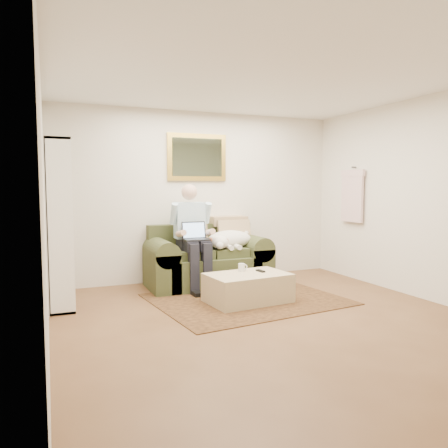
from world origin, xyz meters
TOP-DOWN VIEW (x-y plane):
  - room_shell at (0.00, 0.35)m, footprint 4.51×5.00m
  - rug at (0.12, 1.04)m, footprint 2.50×2.10m
  - sofa at (-0.06, 2.02)m, footprint 1.77×0.90m
  - seated_man at (-0.33, 1.86)m, footprint 0.58×0.83m
  - laptop at (-0.33, 1.79)m, footprint 0.34×0.27m
  - sleeping_dog at (0.25, 1.93)m, footprint 0.73×0.46m
  - ottoman at (0.07, 0.91)m, footprint 1.07×0.74m
  - coffee_mug at (0.07, 1.09)m, footprint 0.08×0.08m
  - tv_remote at (0.28, 0.97)m, footprint 0.07×0.16m
  - bookshelf at (-2.10, 1.60)m, footprint 0.28×0.80m
  - wall_mirror at (-0.06, 2.47)m, footprint 0.94×0.04m
  - hanging_shirt at (2.19, 1.60)m, footprint 0.06×0.52m

SIDE VIEW (x-z plane):
  - rug at x=0.12m, z-range 0.00..0.01m
  - ottoman at x=0.07m, z-range 0.00..0.36m
  - sofa at x=-0.06m, z-range -0.23..0.83m
  - tv_remote at x=0.28m, z-range 0.36..0.38m
  - coffee_mug at x=0.07m, z-range 0.36..0.46m
  - sleeping_dog at x=0.25m, z-range 0.54..0.81m
  - seated_man at x=-0.33m, z-range 0.00..1.49m
  - laptop at x=-0.33m, z-range 0.65..0.90m
  - bookshelf at x=-2.10m, z-range 0.00..2.00m
  - room_shell at x=0.00m, z-range 0.00..2.61m
  - hanging_shirt at x=2.19m, z-range 0.90..1.80m
  - wall_mirror at x=-0.06m, z-range 1.54..2.26m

